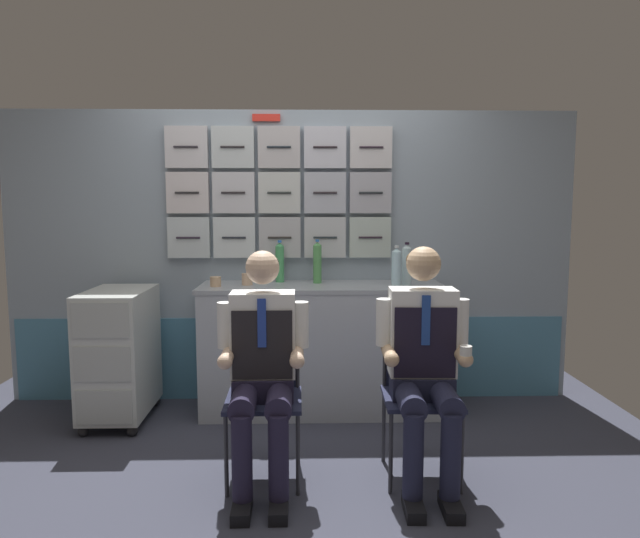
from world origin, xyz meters
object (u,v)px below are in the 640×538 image
object	(u,v)px
folding_chair_left	(265,379)
espresso_cup_small	(216,281)
water_bottle_short	(317,262)
crew_member_right	(424,356)
service_trolley	(119,351)
folding_chair_right	(419,377)
crew_member_left	(262,360)

from	to	relation	value
folding_chair_left	espresso_cup_small	xyz separation A→B (m)	(-0.40, 0.87, 0.42)
espresso_cup_small	folding_chair_left	bearing A→B (deg)	-65.42
water_bottle_short	espresso_cup_small	bearing A→B (deg)	-167.80
crew_member_right	service_trolley	bearing A→B (deg)	153.98
espresso_cup_small	folding_chair_right	bearing A→B (deg)	-34.70
crew_member_right	water_bottle_short	xyz separation A→B (m)	(-0.53, 1.17, 0.37)
service_trolley	folding_chair_right	world-z (taller)	service_trolley
crew_member_left	water_bottle_short	bearing A→B (deg)	75.51
service_trolley	water_bottle_short	xyz separation A→B (m)	(1.35, 0.26, 0.58)
folding_chair_left	crew_member_left	bearing A→B (deg)	-89.02
service_trolley	crew_member_right	world-z (taller)	crew_member_right
crew_member_right	water_bottle_short	distance (m)	1.34
crew_member_left	folding_chair_right	world-z (taller)	crew_member_left
folding_chair_left	water_bottle_short	size ratio (longest dim) A/B	2.71
folding_chair_left	espresso_cup_small	distance (m)	1.04
service_trolley	espresso_cup_small	world-z (taller)	espresso_cup_small
crew_member_left	espresso_cup_small	bearing A→B (deg)	111.19
water_bottle_short	espresso_cup_small	xyz separation A→B (m)	(-0.70, -0.15, -0.11)
folding_chair_right	water_bottle_short	size ratio (longest dim) A/B	2.71
service_trolley	crew_member_left	distance (m)	1.40
folding_chair_right	crew_member_left	bearing A→B (deg)	-168.71
crew_member_left	espresso_cup_small	size ratio (longest dim) A/B	16.33
folding_chair_left	water_bottle_short	xyz separation A→B (m)	(0.31, 1.02, 0.53)
folding_chair_right	water_bottle_short	bearing A→B (deg)	117.99
folding_chair_left	folding_chair_right	world-z (taller)	same
folding_chair_right	espresso_cup_small	xyz separation A→B (m)	(-1.24, 0.86, 0.42)
folding_chair_right	crew_member_right	bearing A→B (deg)	-91.94
crew_member_right	folding_chair_left	bearing A→B (deg)	169.46
crew_member_left	water_bottle_short	xyz separation A→B (m)	(0.31, 1.18, 0.38)
crew_member_right	folding_chair_right	bearing A→B (deg)	88.06
folding_chair_left	espresso_cup_small	size ratio (longest dim) A/B	11.24
folding_chair_left	crew_member_left	distance (m)	0.22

